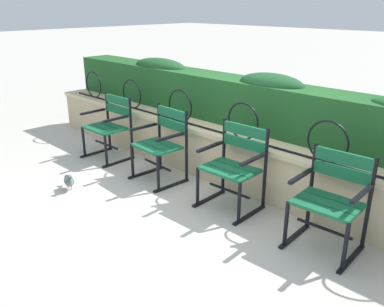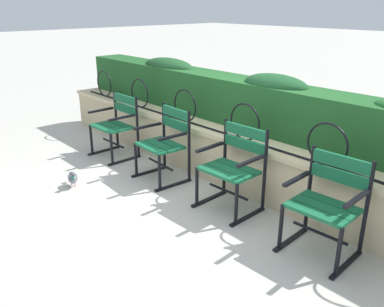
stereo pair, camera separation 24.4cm
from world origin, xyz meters
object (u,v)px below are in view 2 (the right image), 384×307
park_chair_leftmost (117,124)px  park_chair_centre_right (234,166)px  park_chair_centre_left (165,142)px  park_chair_rightmost (328,202)px  pigeon_far_side (73,178)px

park_chair_leftmost → park_chair_centre_right: size_ratio=0.98×
park_chair_centre_left → park_chair_rightmost: 2.14m
park_chair_centre_left → park_chair_centre_right: size_ratio=1.00×
park_chair_leftmost → park_chair_rightmost: 3.22m
park_chair_centre_left → park_chair_centre_right: 1.07m
park_chair_leftmost → park_chair_centre_left: park_chair_centre_left is taller
park_chair_rightmost → pigeon_far_side: 2.89m
park_chair_leftmost → park_chair_rightmost: (3.22, 0.07, -0.00)m
park_chair_centre_left → pigeon_far_side: (-0.53, -0.98, -0.35)m
park_chair_leftmost → pigeon_far_side: bearing=-60.4°
park_chair_rightmost → pigeon_far_side: park_chair_rightmost is taller
park_chair_centre_right → pigeon_far_side: bearing=-146.9°
park_chair_centre_left → park_chair_rightmost: size_ratio=1.02×
park_chair_leftmost → pigeon_far_side: size_ratio=3.04×
park_chair_leftmost → park_chair_rightmost: size_ratio=1.00×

